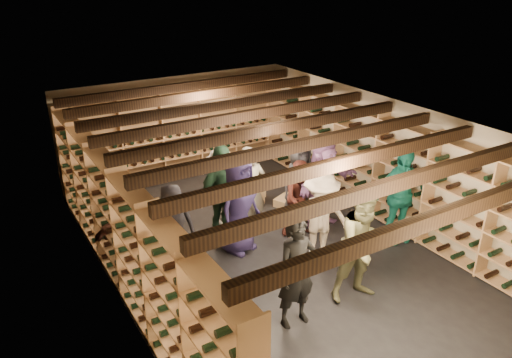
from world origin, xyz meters
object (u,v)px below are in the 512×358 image
object	(u,v)px
person_10	(221,193)
person_3	(320,219)
person_7	(252,193)
person_12	(299,181)
crate_loose	(286,201)
person_2	(363,245)
crate_stack_right	(252,191)
person_6	(239,205)
person_5	(138,228)
person_1	(297,273)
person_11	(323,184)
person_4	(400,196)
person_8	(301,198)
person_0	(173,228)
crate_stack_left	(245,201)
person_9	(221,187)

from	to	relation	value
person_10	person_3	bearing A→B (deg)	-78.65
person_7	person_12	bearing A→B (deg)	1.60
crate_loose	person_12	world-z (taller)	person_12
person_2	person_7	distance (m)	2.55
crate_stack_right	person_6	bearing A→B (deg)	-127.83
person_12	person_5	bearing A→B (deg)	-175.88
person_1	person_5	distance (m)	2.86
person_11	person_10	bearing A→B (deg)	149.05
person_1	person_10	bearing A→B (deg)	85.85
person_2	person_11	size ratio (longest dim) A/B	1.05
person_4	person_8	distance (m)	1.78
person_0	person_11	size ratio (longest dim) A/B	0.86
person_0	person_4	size ratio (longest dim) A/B	0.84
person_12	person_4	bearing A→B (deg)	-57.65
person_7	person_0	bearing A→B (deg)	-175.29
person_4	person_6	bearing A→B (deg)	166.30
crate_loose	person_2	distance (m)	3.42
person_6	person_10	xyz separation A→B (m)	(-0.07, 0.55, 0.03)
person_10	person_11	distance (m)	1.98
person_8	person_12	bearing A→B (deg)	71.77
crate_loose	crate_stack_right	bearing A→B (deg)	139.98
person_1	person_11	distance (m)	2.97
crate_loose	person_10	world-z (taller)	person_10
person_1	person_6	world-z (taller)	person_6
crate_stack_right	person_3	size ratio (longest dim) A/B	0.34
person_6	person_10	bearing A→B (deg)	75.94
person_1	person_8	size ratio (longest dim) A/B	1.13
person_5	person_6	bearing A→B (deg)	-6.35
person_5	crate_stack_right	bearing A→B (deg)	27.19
crate_stack_left	crate_stack_right	distance (m)	0.66
person_0	person_12	size ratio (longest dim) A/B	0.97
crate_stack_left	person_2	distance (m)	3.27
crate_stack_right	person_0	world-z (taller)	person_0
person_11	person_12	bearing A→B (deg)	95.13
crate_stack_right	person_8	size ratio (longest dim) A/B	0.38
person_4	person_11	world-z (taller)	person_4
person_2	person_11	world-z (taller)	person_2
crate_stack_left	person_11	size ratio (longest dim) A/B	0.39
person_2	person_9	bearing A→B (deg)	112.30
person_4	person_8	bearing A→B (deg)	152.02
person_10	crate_stack_left	bearing A→B (deg)	10.84
crate_stack_left	crate_loose	xyz separation A→B (m)	(1.01, 0.00, -0.25)
person_8	person_12	distance (m)	0.70
person_0	person_1	world-z (taller)	person_1
person_1	person_9	bearing A→B (deg)	81.81
person_6	person_10	world-z (taller)	person_10
person_1	person_5	xyz separation A→B (m)	(-1.43, 2.47, -0.08)
crate_loose	person_4	distance (m)	2.57
person_9	person_12	world-z (taller)	person_12
crate_stack_left	person_6	distance (m)	1.39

